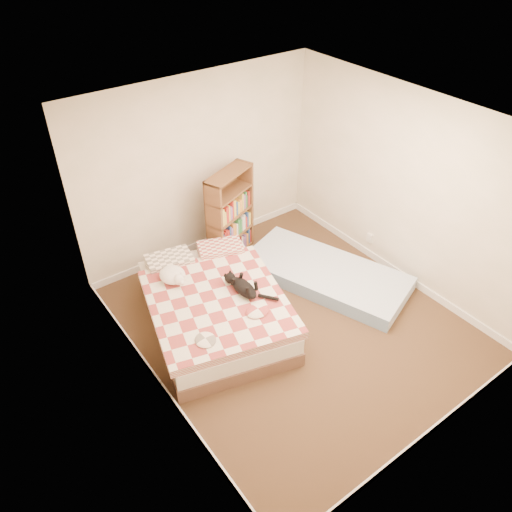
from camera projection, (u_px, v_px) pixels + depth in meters
room at (296, 241)px, 5.35m from camera, size 3.51×4.01×2.51m
bed at (213, 305)px, 5.94m from camera, size 1.90×2.34×0.55m
bookshelf at (230, 224)px, 6.90m from camera, size 0.88×0.54×1.30m
floor_mattress at (325, 274)px, 6.65m from camera, size 1.65×2.36×0.19m
black_cat at (242, 286)px, 5.74m from camera, size 0.27×0.71×0.16m
white_dog at (174, 275)px, 5.89m from camera, size 0.44×0.44×0.16m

